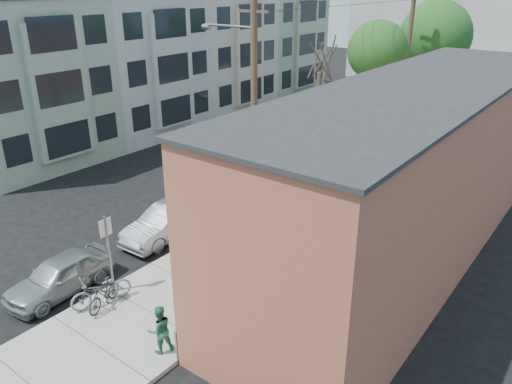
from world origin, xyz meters
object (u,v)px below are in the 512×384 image
Objects in this scene: parking_meter_far at (305,167)px; patio_chair_b at (199,321)px; tree_bare at (317,131)px; parked_bike_b at (101,290)px; bus at (366,96)px; patron_grey at (206,281)px; car_0 at (60,275)px; parked_bike_a at (104,294)px; patron_green at (160,329)px; car_1 at (167,222)px; utility_pole_near at (253,97)px; tree_leafy_mid at (378,51)px; patio_chair_a at (223,300)px; parking_meter_near at (204,219)px; sign_post at (108,247)px; car_2 at (283,166)px; car_3 at (334,140)px; tree_leafy_far at (435,36)px; cyclist at (226,228)px.

patio_chair_b is (3.95, -12.17, -0.39)m from parking_meter_far.
tree_bare is 2.86× the size of parked_bike_b.
bus is at bearing 107.18° from tree_bare.
patron_grey is 5.19m from car_0.
tree_bare is at bearing 73.35° from parked_bike_a.
patron_green reaches higher than car_1.
utility_pole_near is at bearing -167.95° from patron_grey.
car_1 is at bearing -133.57° from patron_grey.
tree_leafy_mid reaches higher than bus.
car_0 is (-5.40, -1.11, 0.06)m from patio_chair_b.
patron_grey reaches higher than parking_meter_far.
tree_bare is at bearing 77.82° from car_0.
utility_pole_near reaches higher than patio_chair_a.
tree_bare reaches higher than patio_chair_a.
tree_leafy_mid reaches higher than car_0.
parked_bike_a is at bearing -83.53° from parking_meter_near.
parked_bike_a is at bearing -162.04° from patio_chair_b.
sign_post is 0.49× the size of tree_bare.
parking_meter_near is at bearing 71.87° from car_0.
patron_grey is 0.41× the size of car_2.
sign_post is 0.67× the size of car_1.
parking_meter_far is 11.59m from patio_chair_a.
car_2 is at bearing 100.57° from parking_meter_near.
patio_chair_b is 18.61m from car_3.
tree_leafy_far is (0.00, 9.49, 0.04)m from tree_leafy_mid.
patio_chair_a is at bearing -70.76° from parking_meter_far.
car_3 is (-2.06, 18.67, 0.14)m from parked_bike_a.
patron_grey is at bearing -76.54° from tree_bare.
patio_chair_b is at bearing 2.06° from sign_post.
patron_grey is (-0.74, 1.12, 0.51)m from patio_chair_b.
utility_pole_near is 1.83× the size of car_3.
tree_leafy_mid is 4.92× the size of parked_bike_a.
patio_chair_b is at bearing 30.31° from parked_bike_b.
bus is at bearing -75.69° from cyclist.
tree_bare is 1.49× the size of car_0.
parked_bike_b is at bearing -163.15° from patio_chair_b.
car_2 is (-1.89, 13.12, -0.01)m from parked_bike_b.
tree_bare is 13.28m from parked_bike_b.
car_3 reaches higher than car_2.
patio_chair_a is (3.72, 1.38, -1.24)m from sign_post.
bus is at bearing 95.00° from car_2.
cyclist is (0.61, -7.72, -2.04)m from tree_bare.
patio_chair_b is (3.40, -12.24, -2.41)m from tree_bare.
patron_grey is 1.29× the size of patron_green.
bus is (-2.96, 24.45, 0.62)m from car_1.
sign_post reaches higher than patio_chair_a.
patron_green is 0.32× the size of car_2.
patron_grey is 3.42m from parked_bike_b.
sign_post is 1.39m from parked_bike_b.
tree_leafy_far is 29.44m from parked_bike_b.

